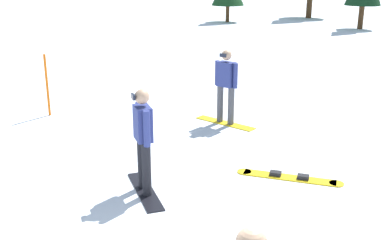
% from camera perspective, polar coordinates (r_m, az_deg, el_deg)
% --- Properties ---
extents(snowboarder_midground, '(0.55, 1.54, 1.76)m').
position_cam_1_polar(snowboarder_midground, '(7.72, -5.84, -2.27)').
color(snowboarder_midground, black).
rests_on(snowboarder_midground, ground_plane).
extents(snowboarder_background, '(1.26, 1.37, 1.78)m').
position_cam_1_polar(snowboarder_background, '(11.20, 4.08, 4.15)').
color(snowboarder_background, yellow).
rests_on(snowboarder_background, ground_plane).
extents(loose_snowboard_near_left, '(1.79, 1.06, 0.09)m').
position_cam_1_polar(loose_snowboard_near_left, '(8.69, 11.53, -6.70)').
color(loose_snowboard_near_left, yellow).
rests_on(loose_snowboard_near_left, ground_plane).
extents(trail_marker_pole, '(0.06, 0.06, 1.56)m').
position_cam_1_polar(trail_marker_pole, '(12.41, -16.93, 3.99)').
color(trail_marker_pole, orange).
rests_on(trail_marker_pole, ground_plane).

